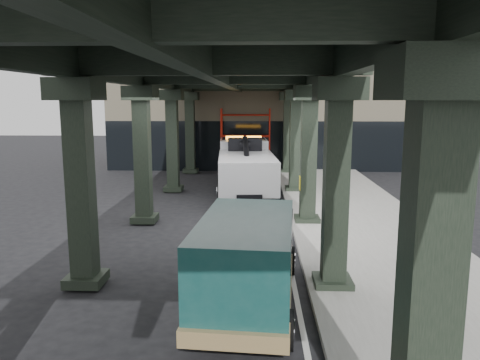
# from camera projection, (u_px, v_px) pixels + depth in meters

# --- Properties ---
(ground) EXTENTS (90.00, 90.00, 0.00)m
(ground) POSITION_uv_depth(u_px,v_px,m) (233.00, 240.00, 15.29)
(ground) COLOR black
(ground) RESTS_ON ground
(sidewalk) EXTENTS (5.00, 40.00, 0.15)m
(sidewalk) POSITION_uv_depth(u_px,v_px,m) (359.00, 223.00, 17.07)
(sidewalk) COLOR gray
(sidewalk) RESTS_ON ground
(lane_stripe) EXTENTS (0.12, 38.00, 0.01)m
(lane_stripe) POSITION_uv_depth(u_px,v_px,m) (282.00, 224.00, 17.19)
(lane_stripe) COLOR silver
(lane_stripe) RESTS_ON ground
(viaduct) EXTENTS (7.40, 32.00, 6.40)m
(viaduct) POSITION_uv_depth(u_px,v_px,m) (225.00, 72.00, 16.35)
(viaduct) COLOR black
(viaduct) RESTS_ON ground
(building) EXTENTS (22.00, 10.00, 8.00)m
(building) POSITION_uv_depth(u_px,v_px,m) (275.00, 107.00, 34.24)
(building) COLOR #C6B793
(building) RESTS_ON ground
(scaffolding) EXTENTS (3.08, 0.88, 4.00)m
(scaffolding) POSITION_uv_depth(u_px,v_px,m) (246.00, 139.00, 29.36)
(scaffolding) COLOR red
(scaffolding) RESTS_ON ground
(tow_truck) EXTENTS (3.01, 8.75, 2.82)m
(tow_truck) POSITION_uv_depth(u_px,v_px,m) (245.00, 166.00, 22.46)
(tow_truck) COLOR black
(tow_truck) RESTS_ON ground
(towed_van) EXTENTS (2.40, 5.26, 2.08)m
(towed_van) POSITION_uv_depth(u_px,v_px,m) (247.00, 259.00, 10.09)
(towed_van) COLOR #12413F
(towed_van) RESTS_ON ground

